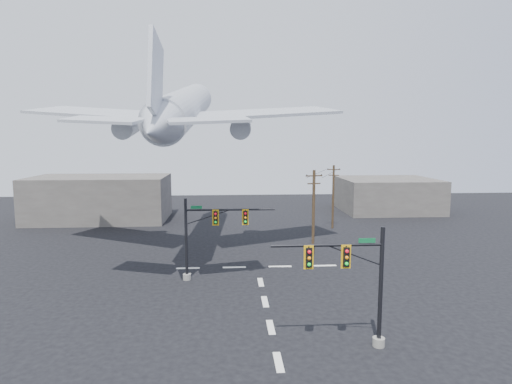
{
  "coord_description": "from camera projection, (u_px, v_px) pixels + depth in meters",
  "views": [
    {
      "loc": [
        -2.42,
        -24.07,
        11.16
      ],
      "look_at": [
        -0.56,
        5.0,
        7.48
      ],
      "focal_mm": 30.0,
      "sensor_mm": 36.0,
      "label": 1
    }
  ],
  "objects": [
    {
      "name": "power_lines",
      "position": [
        325.0,
        173.0,
        46.16
      ],
      "size": [
        6.36,
        12.2,
        0.03
      ],
      "color": "black"
    },
    {
      "name": "signal_mast_far",
      "position": [
        206.0,
        236.0,
        33.56
      ],
      "size": [
        7.3,
        0.72,
        6.52
      ],
      "color": "gray",
      "rests_on": "ground"
    },
    {
      "name": "signal_mast_near",
      "position": [
        358.0,
        284.0,
        22.52
      ],
      "size": [
        6.2,
        0.72,
        6.57
      ],
      "color": "gray",
      "rests_on": "ground"
    },
    {
      "name": "ground",
      "position": [
        271.0,
        327.0,
        25.38
      ],
      "size": [
        120.0,
        120.0,
        0.0
      ],
      "primitive_type": "plane",
      "color": "black",
      "rests_on": "ground"
    },
    {
      "name": "building_left",
      "position": [
        100.0,
        198.0,
        58.39
      ],
      "size": [
        18.0,
        10.0,
        6.0
      ],
      "primitive_type": "cube",
      "color": "#645E58",
      "rests_on": "ground"
    },
    {
      "name": "building_right",
      "position": [
        387.0,
        195.0,
        66.07
      ],
      "size": [
        14.0,
        12.0,
        5.0
      ],
      "primitive_type": "cube",
      "color": "#645E58",
      "rests_on": "ground"
    },
    {
      "name": "utility_pole_a",
      "position": [
        313.0,
        211.0,
        40.37
      ],
      "size": [
        1.63,
        0.41,
        8.21
      ],
      "rotation": [
        0.0,
        0.0,
        0.19
      ],
      "color": "#42311C",
      "rests_on": "ground"
    },
    {
      "name": "airliner",
      "position": [
        184.0,
        109.0,
        42.09
      ],
      "size": [
        31.28,
        32.82,
        8.77
      ],
      "rotation": [
        0.0,
        -0.17,
        1.53
      ],
      "color": "#B6BCC3"
    },
    {
      "name": "utility_pole_b",
      "position": [
        333.0,
        196.0,
        52.77
      ],
      "size": [
        1.59,
        0.39,
        7.88
      ],
      "rotation": [
        0.0,
        0.0,
        -0.18
      ],
      "color": "#42311C",
      "rests_on": "ground"
    },
    {
      "name": "lane_markings",
      "position": [
        263.0,
        295.0,
        30.66
      ],
      "size": [
        14.0,
        21.2,
        0.01
      ],
      "color": "white",
      "rests_on": "ground"
    }
  ]
}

